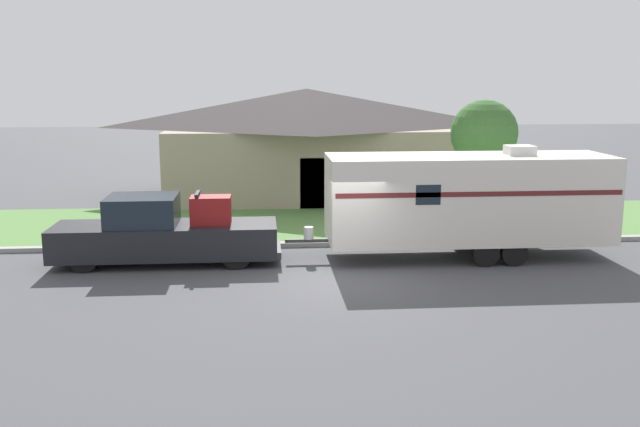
{
  "coord_description": "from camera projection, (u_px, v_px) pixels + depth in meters",
  "views": [
    {
      "loc": [
        -2.14,
        -18.35,
        5.34
      ],
      "look_at": [
        -0.45,
        1.99,
        1.4
      ],
      "focal_mm": 40.0,
      "sensor_mm": 36.0,
      "label": 1
    }
  ],
  "objects": [
    {
      "name": "lawn_strip",
      "position": [
        320.0,
        222.0,
        26.38
      ],
      "size": [
        80.0,
        7.0,
        0.03
      ],
      "color": "#568442",
      "rests_on": "ground_plane"
    },
    {
      "name": "tree_in_yard",
      "position": [
        484.0,
        134.0,
        24.62
      ],
      "size": [
        2.31,
        2.31,
        4.56
      ],
      "color": "brown",
      "rests_on": "ground_plane"
    },
    {
      "name": "house_across_street",
      "position": [
        307.0,
        141.0,
        32.08
      ],
      "size": [
        13.08,
        7.7,
        4.8
      ],
      "color": "gray",
      "rests_on": "ground_plane"
    },
    {
      "name": "curb_strip",
      "position": [
        329.0,
        244.0,
        22.8
      ],
      "size": [
        80.0,
        0.3,
        0.14
      ],
      "color": "#999993",
      "rests_on": "ground_plane"
    },
    {
      "name": "travel_trailer",
      "position": [
        468.0,
        198.0,
        21.07
      ],
      "size": [
        9.6,
        2.49,
        3.34
      ],
      "color": "black",
      "rests_on": "ground_plane"
    },
    {
      "name": "mailbox",
      "position": [
        587.0,
        208.0,
        24.04
      ],
      "size": [
        0.48,
        0.2,
        1.27
      ],
      "color": "brown",
      "rests_on": "ground_plane"
    },
    {
      "name": "pickup_truck",
      "position": [
        164.0,
        234.0,
        20.52
      ],
      "size": [
        6.5,
        1.92,
        2.07
      ],
      "color": "black",
      "rests_on": "ground_plane"
    },
    {
      "name": "ground_plane",
      "position": [
        343.0,
        278.0,
        19.14
      ],
      "size": [
        120.0,
        120.0,
        0.0
      ],
      "primitive_type": "plane",
      "color": "#47474C"
    }
  ]
}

